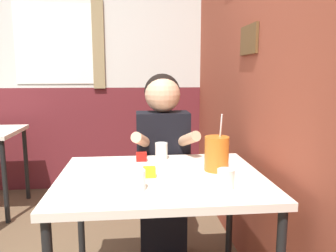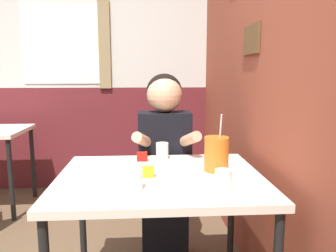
% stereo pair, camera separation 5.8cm
% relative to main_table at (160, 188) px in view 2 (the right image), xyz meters
% --- Properties ---
extents(brick_wall_right, '(0.08, 4.30, 2.70)m').
position_rel_main_table_xyz_m(brick_wall_right, '(0.61, 0.84, 0.67)').
color(brick_wall_right, brown).
rests_on(brick_wall_right, ground_plane).
extents(back_wall, '(5.71, 0.09, 2.70)m').
position_rel_main_table_xyz_m(back_wall, '(-0.78, 2.02, 0.67)').
color(back_wall, silver).
rests_on(back_wall, ground_plane).
extents(main_table, '(1.01, 0.81, 0.75)m').
position_rel_main_table_xyz_m(main_table, '(0.00, 0.00, 0.00)').
color(main_table, beige).
rests_on(main_table, ground_plane).
extents(person_seated, '(0.42, 0.42, 1.25)m').
position_rel_main_table_xyz_m(person_seated, '(0.05, 0.53, 0.00)').
color(person_seated, black).
rests_on(person_seated, ground_plane).
extents(cocktail_pitcher, '(0.13, 0.13, 0.30)m').
position_rel_main_table_xyz_m(cocktail_pitcher, '(0.29, 0.06, 0.16)').
color(cocktail_pitcher, '#C6661E').
rests_on(cocktail_pitcher, main_table).
extents(glass_near_pitcher, '(0.08, 0.08, 0.09)m').
position_rel_main_table_xyz_m(glass_near_pitcher, '(-0.12, -0.19, 0.11)').
color(glass_near_pitcher, silver).
rests_on(glass_near_pitcher, main_table).
extents(glass_center, '(0.07, 0.07, 0.10)m').
position_rel_main_table_xyz_m(glass_center, '(0.03, 0.31, 0.12)').
color(glass_center, silver).
rests_on(glass_center, main_table).
extents(glass_far_side, '(0.08, 0.08, 0.09)m').
position_rel_main_table_xyz_m(glass_far_side, '(0.27, -0.21, 0.11)').
color(glass_far_side, silver).
rests_on(glass_far_side, main_table).
extents(condiment_ketchup, '(0.06, 0.04, 0.05)m').
position_rel_main_table_xyz_m(condiment_ketchup, '(-0.09, 0.28, 0.09)').
color(condiment_ketchup, '#B7140F').
rests_on(condiment_ketchup, main_table).
extents(condiment_mustard, '(0.06, 0.04, 0.05)m').
position_rel_main_table_xyz_m(condiment_mustard, '(-0.06, -0.02, 0.09)').
color(condiment_mustard, yellow).
rests_on(condiment_mustard, main_table).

